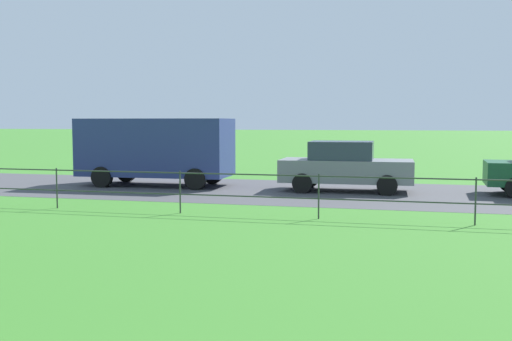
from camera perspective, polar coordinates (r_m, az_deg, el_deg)
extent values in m
cube|color=#424247|center=(18.06, 8.32, -2.13)|extent=(80.00, 6.50, 0.01)
cylinder|color=#333833|center=(15.47, -18.60, -1.62)|extent=(0.04, 0.04, 1.00)
cylinder|color=#333833|center=(13.97, -7.30, -2.07)|extent=(0.04, 0.04, 1.00)
cylinder|color=#333833|center=(13.13, 6.05, -2.49)|extent=(0.04, 0.04, 1.00)
cylinder|color=#333833|center=(13.06, 20.35, -2.80)|extent=(0.04, 0.04, 1.00)
cylinder|color=#333833|center=(13.13, 6.04, -2.71)|extent=(32.59, 0.03, 0.03)
cylinder|color=#333833|center=(13.08, 6.06, -0.54)|extent=(32.59, 0.03, 0.03)
cube|color=navy|center=(20.11, -9.62, 2.23)|extent=(5.06, 2.11, 1.90)
cube|color=#283342|center=(19.43, -4.16, 3.18)|extent=(0.17, 1.67, 0.76)
cylinder|color=black|center=(20.48, -4.19, -0.34)|extent=(0.69, 0.26, 0.68)
cylinder|color=black|center=(18.71, -5.84, -0.83)|extent=(0.69, 0.26, 0.68)
cylinder|color=black|center=(21.62, -12.33, -0.16)|extent=(0.69, 0.26, 0.68)
cylinder|color=black|center=(19.95, -14.59, -0.61)|extent=(0.69, 0.26, 0.68)
cube|color=slate|center=(18.42, 8.67, -0.01)|extent=(4.04, 1.80, 0.68)
cube|color=#2D3847|center=(18.39, 8.23, 1.93)|extent=(1.94, 1.57, 0.56)
cylinder|color=black|center=(19.21, 12.53, -0.89)|extent=(0.60, 0.22, 0.60)
cylinder|color=black|center=(17.60, 12.49, -1.40)|extent=(0.60, 0.22, 0.60)
cylinder|color=black|center=(19.38, 5.18, -0.75)|extent=(0.60, 0.22, 0.60)
cylinder|color=black|center=(17.79, 4.47, -1.23)|extent=(0.60, 0.22, 0.60)
cylinder|color=black|center=(19.66, 23.14, -1.03)|extent=(0.61, 0.22, 0.60)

